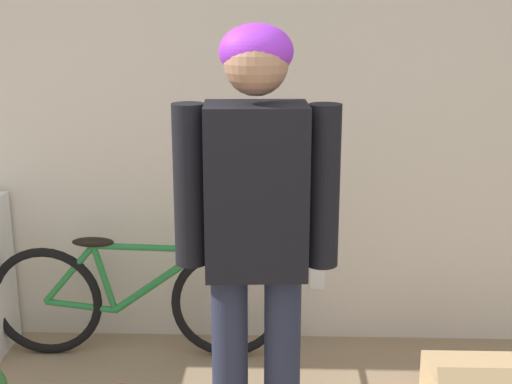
# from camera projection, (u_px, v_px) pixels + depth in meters

# --- Properties ---
(wall_back) EXTENTS (8.00, 0.07, 2.60)m
(wall_back) POSITION_uv_depth(u_px,v_px,m) (217.00, 107.00, 3.75)
(wall_back) COLOR beige
(wall_back) RESTS_ON ground_plane
(person) EXTENTS (0.61, 0.28, 1.77)m
(person) POSITION_uv_depth(u_px,v_px,m) (256.00, 215.00, 2.64)
(person) COLOR #23283D
(person) RESTS_ON ground_plane
(bicycle) EXTENTS (1.57, 0.46, 0.67)m
(bicycle) POSITION_uv_depth(u_px,v_px,m) (136.00, 298.00, 3.76)
(bicycle) COLOR black
(bicycle) RESTS_ON ground_plane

